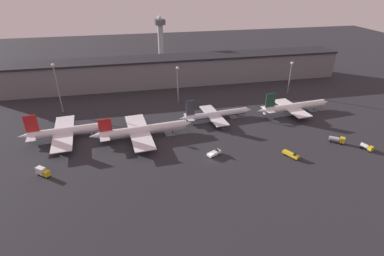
# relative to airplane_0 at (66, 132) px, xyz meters

# --- Properties ---
(ground) EXTENTS (600.00, 600.00, 0.00)m
(ground) POSITION_rel_airplane_0_xyz_m (63.65, -31.87, -3.66)
(ground) COLOR #26262B
(terminal_building) EXTENTS (239.30, 20.51, 19.38)m
(terminal_building) POSITION_rel_airplane_0_xyz_m (63.65, 67.67, 6.09)
(terminal_building) COLOR slate
(terminal_building) RESTS_ON ground
(airplane_0) EXTENTS (42.46, 38.00, 14.22)m
(airplane_0) POSITION_rel_airplane_0_xyz_m (0.00, 0.00, 0.00)
(airplane_0) COLOR silver
(airplane_0) RESTS_ON ground
(airplane_1) EXTENTS (49.93, 38.12, 12.27)m
(airplane_1) POSITION_rel_airplane_0_xyz_m (36.03, -6.57, 0.13)
(airplane_1) COLOR silver
(airplane_1) RESTS_ON ground
(airplane_2) EXTENTS (42.19, 27.50, 13.04)m
(airplane_2) POSITION_rel_airplane_0_xyz_m (76.11, 5.28, -0.70)
(airplane_2) COLOR silver
(airplane_2) RESTS_ON ground
(airplane_3) EXTENTS (46.96, 27.04, 13.67)m
(airplane_3) POSITION_rel_airplane_0_xyz_m (121.80, 4.47, -0.07)
(airplane_3) COLOR white
(airplane_3) RESTS_ON ground
(service_vehicle_0) EXTENTS (6.76, 5.80, 3.16)m
(service_vehicle_0) POSITION_rel_airplane_0_xyz_m (125.24, -30.55, -1.90)
(service_vehicle_0) COLOR gold
(service_vehicle_0) RESTS_ON ground
(service_vehicle_1) EXTENTS (3.49, 5.59, 2.57)m
(service_vehicle_1) POSITION_rel_airplane_0_xyz_m (134.52, -38.87, -2.13)
(service_vehicle_1) COLOR gold
(service_vehicle_1) RESTS_ON ground
(service_vehicle_2) EXTENTS (6.93, 5.26, 2.71)m
(service_vehicle_2) POSITION_rel_airplane_0_xyz_m (65.62, -29.50, -2.38)
(service_vehicle_2) COLOR white
(service_vehicle_2) RESTS_ON ground
(service_vehicle_3) EXTENTS (5.91, 5.31, 3.58)m
(service_vehicle_3) POSITION_rel_airplane_0_xyz_m (-4.55, -29.64, -1.69)
(service_vehicle_3) COLOR gold
(service_vehicle_3) RESTS_ON ground
(service_vehicle_4) EXTENTS (5.38, 7.52, 2.62)m
(service_vehicle_4) POSITION_rel_airplane_0_xyz_m (98.09, -37.31, -2.42)
(service_vehicle_4) COLOR gold
(service_vehicle_4) RESTS_ON ground
(lamp_post_0) EXTENTS (1.80, 1.80, 28.44)m
(lamp_post_0) POSITION_rel_airplane_0_xyz_m (-7.11, 32.57, 14.12)
(lamp_post_0) COLOR slate
(lamp_post_0) RESTS_ON ground
(lamp_post_1) EXTENTS (1.80, 1.80, 22.75)m
(lamp_post_1) POSITION_rel_airplane_0_xyz_m (60.02, 32.57, 10.99)
(lamp_post_1) COLOR slate
(lamp_post_1) RESTS_ON ground
(lamp_post_2) EXTENTS (1.80, 1.80, 21.48)m
(lamp_post_2) POSITION_rel_airplane_0_xyz_m (133.07, 32.57, 10.28)
(lamp_post_2) COLOR slate
(lamp_post_2) RESTS_ON ground
(control_tower) EXTENTS (9.00, 9.00, 41.08)m
(control_tower) POSITION_rel_airplane_0_xyz_m (59.28, 111.20, 20.27)
(control_tower) COLOR #99999E
(control_tower) RESTS_ON ground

